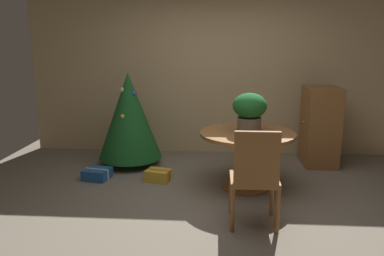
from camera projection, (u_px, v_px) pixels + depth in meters
The scene contains 9 objects.
ground_plane at pixel (215, 207), 4.16m from camera, with size 6.60×6.60×0.00m, color #756B5B.
back_wall_panel at pixel (217, 73), 6.01m from camera, with size 6.00×0.10×2.60m, color tan.
round_dining_table at pixel (247, 151), 4.63m from camera, with size 1.16×1.16×0.71m.
flower_vase at pixel (250, 110), 4.54m from camera, with size 0.41×0.41×0.47m.
wooden_chair_near at pixel (255, 174), 3.60m from camera, with size 0.47×0.42×0.99m.
holiday_tree at pixel (129, 116), 5.47m from camera, with size 0.92×0.92×1.36m.
gift_box_blue at pixel (97, 174), 5.01m from camera, with size 0.37×0.34×0.14m.
gift_box_gold at pixel (158, 175), 4.94m from camera, with size 0.35×0.29×0.15m.
wooden_cabinet at pixel (320, 126), 5.52m from camera, with size 0.49×0.62×1.15m.
Camera 1 is at (0.01, -3.87, 1.78)m, focal length 35.40 mm.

